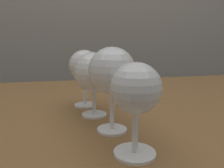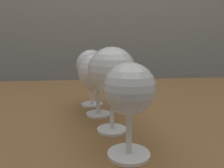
{
  "view_description": "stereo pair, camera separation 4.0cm",
  "coord_description": "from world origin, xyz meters",
  "px_view_note": "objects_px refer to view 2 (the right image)",
  "views": [
    {
      "loc": [
        -0.1,
        -0.58,
        0.89
      ],
      "look_at": [
        -0.01,
        -0.19,
        0.82
      ],
      "focal_mm": 34.99,
      "sensor_mm": 36.0,
      "label": 1
    },
    {
      "loc": [
        -0.06,
        -0.59,
        0.89
      ],
      "look_at": [
        -0.01,
        -0.19,
        0.82
      ],
      "focal_mm": 34.99,
      "sensor_mm": 36.0,
      "label": 2
    }
  ],
  "objects_px": {
    "wine_glass_empty": "(98,73)",
    "wine_glass_rose": "(91,66)",
    "wine_glass_white": "(133,92)",
    "wine_glass_pinot": "(112,73)"
  },
  "relations": [
    {
      "from": "wine_glass_empty",
      "to": "wine_glass_rose",
      "type": "bearing_deg",
      "value": 98.83
    },
    {
      "from": "wine_glass_white",
      "to": "wine_glass_rose",
      "type": "relative_size",
      "value": 0.94
    },
    {
      "from": "wine_glass_white",
      "to": "wine_glass_pinot",
      "type": "bearing_deg",
      "value": 101.38
    },
    {
      "from": "wine_glass_empty",
      "to": "wine_glass_pinot",
      "type": "bearing_deg",
      "value": -77.24
    },
    {
      "from": "wine_glass_pinot",
      "to": "wine_glass_empty",
      "type": "height_order",
      "value": "wine_glass_pinot"
    },
    {
      "from": "wine_glass_pinot",
      "to": "wine_glass_empty",
      "type": "relative_size",
      "value": 1.09
    },
    {
      "from": "wine_glass_white",
      "to": "wine_glass_rose",
      "type": "bearing_deg",
      "value": 101.1
    },
    {
      "from": "wine_glass_white",
      "to": "wine_glass_pinot",
      "type": "height_order",
      "value": "wine_glass_pinot"
    },
    {
      "from": "wine_glass_white",
      "to": "wine_glass_empty",
      "type": "relative_size",
      "value": 0.96
    },
    {
      "from": "wine_glass_rose",
      "to": "wine_glass_empty",
      "type": "bearing_deg",
      "value": -81.17
    }
  ]
}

